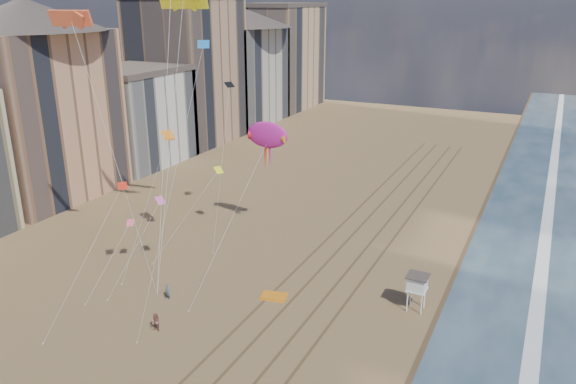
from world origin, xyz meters
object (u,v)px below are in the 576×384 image
object	(u,v)px
grounded_kite	(274,296)
kite_flyer_a	(168,292)
show_kite	(267,135)
kite_flyer_b	(156,322)
lifeguard_stand	(417,283)

from	to	relation	value
grounded_kite	kite_flyer_a	size ratio (longest dim) A/B	1.49
kite_flyer_a	grounded_kite	bearing A→B (deg)	30.70
show_kite	kite_flyer_b	bearing A→B (deg)	-87.83
show_kite	kite_flyer_a	bearing A→B (deg)	-95.01
lifeguard_stand	kite_flyer_a	bearing A→B (deg)	-158.91
grounded_kite	show_kite	xyz separation A→B (m)	(-7.71, 13.59, 12.75)
grounded_kite	kite_flyer_b	bearing A→B (deg)	-137.06
lifeguard_stand	kite_flyer_a	distance (m)	24.28
show_kite	kite_flyer_b	world-z (taller)	show_kite
lifeguard_stand	grounded_kite	bearing A→B (deg)	-163.65
grounded_kite	kite_flyer_a	distance (m)	10.52
lifeguard_stand	kite_flyer_b	xyz separation A→B (m)	(-20.07, -13.73, -1.91)
grounded_kite	kite_flyer_a	world-z (taller)	kite_flyer_a
lifeguard_stand	kite_flyer_a	size ratio (longest dim) A/B	2.18
grounded_kite	kite_flyer_a	bearing A→B (deg)	-165.00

